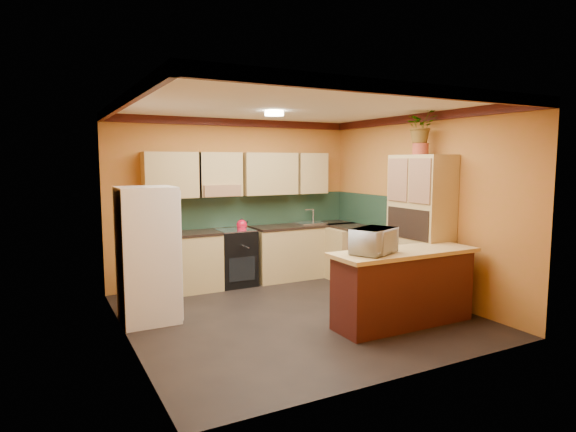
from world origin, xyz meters
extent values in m
plane|color=black|center=(0.00, 0.00, 0.00)|extent=(4.20, 4.20, 0.00)
cube|color=white|center=(0.00, 0.00, 2.70)|extent=(4.20, 4.20, 0.04)
cube|color=#BC6E32|center=(0.00, 2.10, 1.35)|extent=(4.20, 0.04, 2.70)
cube|color=#BC6E32|center=(0.00, -2.10, 1.35)|extent=(4.20, 0.04, 2.70)
cube|color=#BC6E32|center=(-2.10, 0.00, 1.35)|extent=(0.04, 4.20, 2.70)
cube|color=#BC6E32|center=(2.10, 0.00, 1.35)|extent=(0.04, 4.20, 2.70)
cube|color=#1C3423|center=(0.25, 2.09, 1.19)|extent=(3.70, 0.02, 0.53)
cube|color=#1C3423|center=(2.09, 1.40, 1.19)|extent=(0.02, 1.40, 0.53)
cube|color=tan|center=(0.10, 1.93, 1.80)|extent=(3.10, 0.34, 0.70)
cylinder|color=white|center=(0.00, 0.60, 2.66)|extent=(0.26, 0.26, 0.06)
cube|color=tan|center=(0.50, 1.80, 0.44)|extent=(3.65, 0.60, 0.88)
cube|color=black|center=(0.50, 1.80, 0.90)|extent=(3.65, 0.62, 0.04)
cube|color=black|center=(-0.13, 1.80, 0.46)|extent=(0.58, 0.58, 0.91)
cube|color=silver|center=(1.27, 1.80, 0.94)|extent=(0.48, 0.40, 0.03)
cube|color=tan|center=(1.80, 1.27, 0.44)|extent=(0.60, 0.80, 0.88)
cube|color=black|center=(1.80, 1.27, 0.90)|extent=(0.62, 0.80, 0.04)
cube|color=white|center=(-1.75, 0.64, 0.85)|extent=(0.68, 0.66, 1.70)
cube|color=tan|center=(1.85, -0.32, 1.05)|extent=(0.48, 0.90, 2.10)
cylinder|color=#9E3B26|center=(1.85, -0.27, 2.18)|extent=(0.22, 0.22, 0.16)
imported|color=tan|center=(1.85, -0.27, 2.50)|extent=(0.54, 0.51, 0.48)
cube|color=#462010|center=(1.00, -0.95, 0.44)|extent=(1.80, 0.55, 0.88)
cube|color=tan|center=(1.00, -0.95, 0.91)|extent=(1.90, 0.65, 0.05)
imported|color=white|center=(0.53, -0.95, 1.08)|extent=(0.65, 0.56, 0.30)
camera|label=1|loc=(-2.95, -5.40, 2.01)|focal=30.00mm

